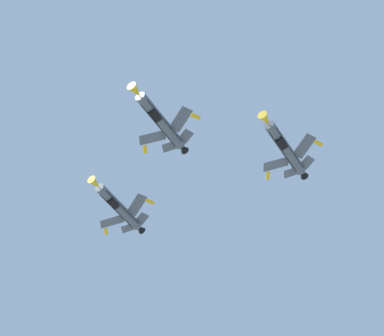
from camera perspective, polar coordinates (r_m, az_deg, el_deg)
name	(u,v)px	position (r m, az deg, el deg)	size (l,w,h in m)	color
fighter_jet_lead	(160,120)	(123.54, -2.28, 3.39)	(9.91, 15.48, 4.68)	#4C5666
fighter_jet_left_wing	(285,147)	(126.65, 6.53, 1.46)	(9.86, 15.48, 4.75)	#4C5666
fighter_jet_right_wing	(118,206)	(139.56, -5.23, -2.71)	(9.79, 15.48, 4.85)	#4C5666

